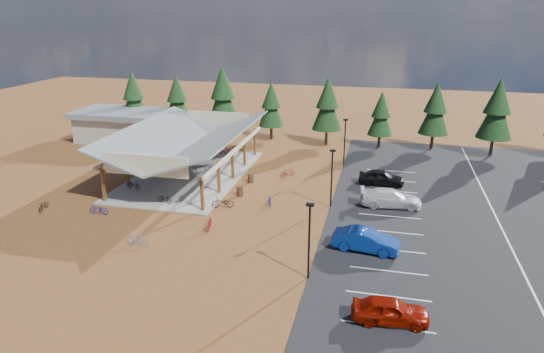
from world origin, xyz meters
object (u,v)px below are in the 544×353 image
object	(u,v)px
bike_6	(212,166)
bike_0	(133,185)
outbuilding	(120,125)
bike_2	(176,163)
bike_13	(138,239)
trash_bin_1	(251,178)
bike_8	(44,206)
bike_16	(223,202)
bike_4	(164,198)
car_4	(382,177)
trash_bin_0	(240,191)
bike_1	(155,174)
bike_11	(210,223)
lamp_post_1	(332,174)
bike_14	(270,200)
car_0	(390,310)
bike_10	(99,209)
bike_7	(224,150)
bike_3	(193,156)
lamp_post_0	(309,236)
bike_pavilion	(188,139)
bike_5	(194,172)
car_1	(366,240)
bike_15	(288,172)
car_3	(391,198)
lamp_post_2	(345,139)

from	to	relation	value
bike_6	bike_0	bearing A→B (deg)	144.54
outbuilding	bike_0	bearing A→B (deg)	-57.12
bike_2	bike_13	distance (m)	18.30
trash_bin_1	bike_13	xyz separation A→B (m)	(-4.27, -14.84, 0.08)
bike_8	bike_16	size ratio (longest dim) A/B	0.87
bike_4	car_4	xyz separation A→B (m)	(18.35, 9.24, 0.27)
trash_bin_0	bike_13	world-z (taller)	bike_13
trash_bin_1	bike_1	bearing A→B (deg)	-172.99
bike_16	car_4	world-z (taller)	car_4
bike_0	bike_11	xyz separation A→B (m)	(9.97, -6.46, -0.00)
lamp_post_1	bike_11	bearing A→B (deg)	-142.60
bike_14	car_0	world-z (taller)	car_0
bike_1	bike_14	xyz separation A→B (m)	(12.88, -4.04, -0.08)
bike_1	lamp_post_1	bearing A→B (deg)	-96.60
car_0	bike_16	bearing A→B (deg)	42.37
bike_4	bike_10	bearing A→B (deg)	143.34
trash_bin_1	bike_8	xyz separation A→B (m)	(-15.20, -10.73, -0.03)
bike_6	bike_7	bearing A→B (deg)	9.85
bike_0	bike_3	world-z (taller)	bike_3
lamp_post_0	bike_3	xyz separation A→B (m)	(-16.55, 21.78, -2.42)
outbuilding	bike_13	world-z (taller)	outbuilding
bike_7	bike_14	bearing A→B (deg)	-129.68
trash_bin_0	bike_16	size ratio (longest dim) A/B	0.48
bike_pavilion	bike_5	bearing A→B (deg)	-46.81
trash_bin_0	bike_16	xyz separation A→B (m)	(-0.62, -3.03, 0.04)
bike_1	bike_2	xyz separation A→B (m)	(0.52, 3.98, -0.04)
bike_16	car_1	world-z (taller)	car_1
lamp_post_0	car_4	world-z (taller)	lamp_post_0
bike_14	bike_15	size ratio (longest dim) A/B	1.08
bike_15	car_4	distance (m)	9.30
bike_11	car_3	size ratio (longest dim) A/B	0.33
bike_16	car_0	distance (m)	19.25
bike_13	car_4	distance (m)	23.90
bike_2	bike_14	distance (m)	14.73
bike_4	bike_5	bearing A→B (deg)	15.98
bike_4	car_1	world-z (taller)	car_1
bike_5	bike_16	world-z (taller)	bike_5
trash_bin_0	bike_1	bearing A→B (deg)	165.55
trash_bin_0	trash_bin_1	world-z (taller)	same
bike_7	car_0	xyz separation A→B (m)	(19.00, -28.08, 0.10)
trash_bin_0	car_0	size ratio (longest dim) A/B	0.22
lamp_post_2	bike_11	bearing A→B (deg)	-114.86
bike_14	bike_16	bearing A→B (deg)	-175.43
outbuilding	bike_5	xyz separation A→B (m)	(14.72, -11.77, -1.37)
lamp_post_0	lamp_post_2	xyz separation A→B (m)	(0.00, 24.00, 0.00)
bike_pavilion	bike_2	world-z (taller)	bike_pavilion
lamp_post_0	trash_bin_0	xyz separation A→B (m)	(-8.36, 12.70, -2.53)
lamp_post_1	bike_13	distance (m)	16.60
bike_0	bike_11	bearing A→B (deg)	-107.48
bike_pavilion	bike_14	distance (m)	11.92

